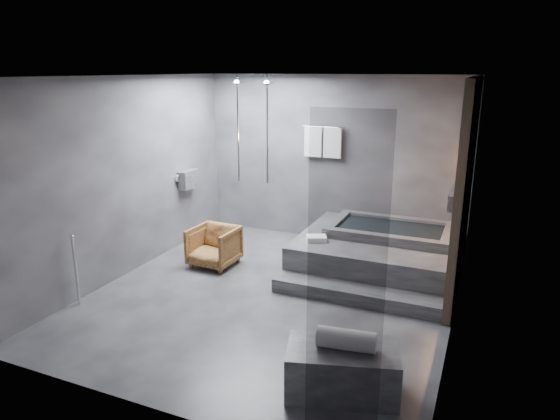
% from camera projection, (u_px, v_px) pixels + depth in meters
% --- Properties ---
extents(room, '(5.00, 5.04, 2.82)m').
position_uv_depth(room, '(309.00, 165.00, 6.18)').
color(room, '#2A292C').
rests_on(room, ground).
extents(tub_deck, '(2.20, 2.00, 0.50)m').
position_uv_depth(tub_deck, '(376.00, 253.00, 7.40)').
color(tub_deck, '#2E2E30').
rests_on(tub_deck, ground).
extents(tub_step, '(2.20, 0.36, 0.18)m').
position_uv_depth(tub_step, '(355.00, 294.00, 6.41)').
color(tub_step, '#2E2E30').
rests_on(tub_step, ground).
extents(concrete_bench, '(1.12, 0.81, 0.45)m').
position_uv_depth(concrete_bench, '(342.00, 370.00, 4.56)').
color(concrete_bench, '#323234').
rests_on(concrete_bench, ground).
extents(driftwood_chair, '(0.67, 0.69, 0.60)m').
position_uv_depth(driftwood_chair, '(214.00, 246.00, 7.52)').
color(driftwood_chair, '#4A2B12').
rests_on(driftwood_chair, ground).
extents(rolled_towel, '(0.55, 0.26, 0.19)m').
position_uv_depth(rolled_towel, '(346.00, 340.00, 4.46)').
color(rolled_towel, white).
rests_on(rolled_towel, concrete_bench).
extents(deck_towel, '(0.34, 0.30, 0.07)m').
position_uv_depth(deck_towel, '(317.00, 238.00, 7.15)').
color(deck_towel, white).
rests_on(deck_towel, tub_deck).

